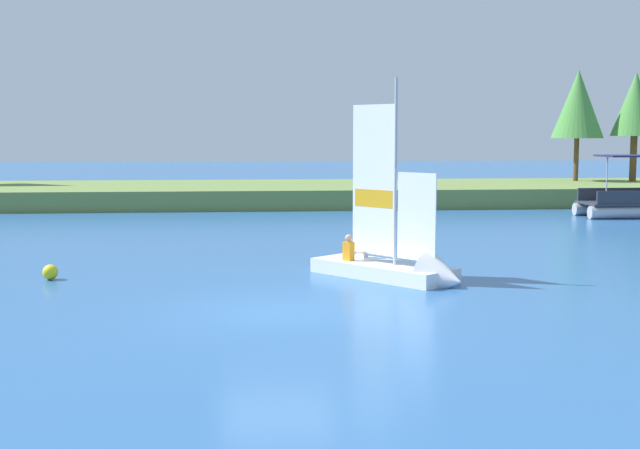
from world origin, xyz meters
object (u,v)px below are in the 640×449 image
object	(u,v)px
shoreline_tree_midleft	(578,104)
sailboat	(406,268)
shoreline_tree_centre	(635,105)
channel_buoy	(50,272)

from	to	relation	value
shoreline_tree_midleft	sailboat	size ratio (longest dim) A/B	1.15
shoreline_tree_centre	sailboat	size ratio (longest dim) A/B	1.12
shoreline_tree_midleft	channel_buoy	size ratio (longest dim) A/B	16.25
shoreline_tree_midleft	shoreline_tree_centre	world-z (taller)	shoreline_tree_midleft
shoreline_tree_midleft	channel_buoy	xyz separation A→B (m)	(-25.35, -26.76, -5.47)
sailboat	shoreline_tree_centre	bearing A→B (deg)	104.62
shoreline_tree_midleft	shoreline_tree_centre	xyz separation A→B (m)	(3.28, -0.70, -0.04)
shoreline_tree_centre	channel_buoy	bearing A→B (deg)	-137.70
shoreline_tree_midleft	channel_buoy	world-z (taller)	shoreline_tree_midleft
shoreline_tree_midleft	sailboat	bearing A→B (deg)	-119.71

